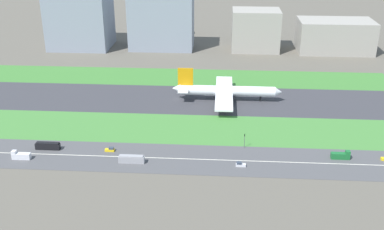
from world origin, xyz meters
TOP-DOWN VIEW (x-y plane):
  - ground_plane at (0.00, 0.00)m, footprint 800.00×800.00m
  - runway at (0.00, 0.00)m, footprint 280.00×46.00m
  - grass_median_north at (0.00, 41.00)m, footprint 280.00×36.00m
  - grass_median_south at (0.00, -41.00)m, footprint 280.00×36.00m
  - highway at (0.00, -73.00)m, footprint 280.00×28.00m
  - highway_centerline at (0.00, -73.00)m, footprint 266.00×0.50m
  - airliner at (29.44, 0.00)m, footprint 65.00×56.00m
  - car_2 at (36.72, -78.00)m, footprint 4.40×1.80m
  - bus_0 at (-11.95, -78.00)m, footprint 11.60×2.50m
  - truck_2 at (82.65, -68.00)m, footprint 8.40×2.50m
  - bus_1 at (-54.00, -68.00)m, footprint 11.60×2.50m
  - car_1 at (-24.08, -68.00)m, footprint 4.40×1.80m
  - truck_0 at (-62.99, -78.00)m, footprint 8.40×2.50m
  - traffic_light at (39.06, -60.01)m, footprint 0.36×0.50m
  - terminal_building at (-90.00, 114.00)m, footprint 48.87×39.06m
  - hangar_building at (-22.70, 114.00)m, footprint 51.58×28.43m
  - office_tower at (53.74, 114.00)m, footprint 37.93×27.87m
  - cargo_warehouse at (117.19, 114.00)m, footprint 58.53×33.10m
  - fuel_tank_west at (-15.29, 159.00)m, footprint 17.64×17.64m

SIDE VIEW (x-z plane):
  - ground_plane at x=0.00m, z-range 0.00..0.00m
  - runway at x=0.00m, z-range 0.00..0.10m
  - grass_median_north at x=0.00m, z-range 0.00..0.10m
  - grass_median_south at x=0.00m, z-range 0.00..0.10m
  - highway at x=0.00m, z-range 0.00..0.10m
  - highway_centerline at x=0.00m, z-range 0.10..0.11m
  - car_2 at x=36.72m, z-range -0.08..1.92m
  - car_1 at x=-24.08m, z-range -0.08..1.92m
  - truck_2 at x=82.65m, z-range -0.33..3.67m
  - truck_0 at x=-62.99m, z-range -0.33..3.67m
  - bus_0 at x=-11.95m, z-range 0.07..3.57m
  - bus_1 at x=-54.00m, z-range 0.07..3.57m
  - traffic_light at x=39.06m, z-range 0.69..7.89m
  - airliner at x=29.44m, z-range -3.62..16.08m
  - fuel_tank_west at x=-15.29m, z-range 0.00..17.11m
  - cargo_warehouse at x=117.19m, z-range 0.00..25.26m
  - office_tower at x=53.74m, z-range 0.00..32.66m
  - hangar_building at x=-22.70m, z-range 0.00..46.17m
  - terminal_building at x=-90.00m, z-range 0.00..55.35m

